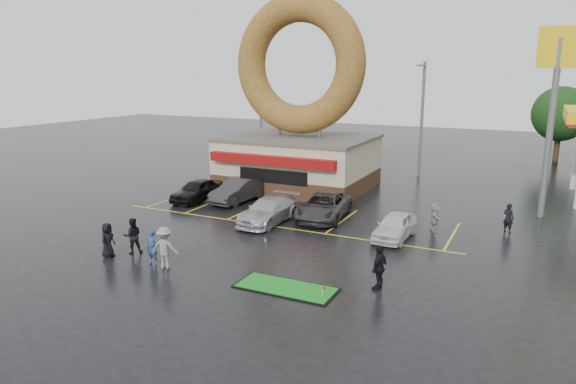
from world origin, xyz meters
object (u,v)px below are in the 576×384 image
at_px(car_white, 395,226).
at_px(putting_green, 286,288).
at_px(donut_shop, 299,126).
at_px(car_black, 197,190).
at_px(shell_sign, 555,87).
at_px(streetlight_mid, 422,116).
at_px(streetlight_left, 260,111).
at_px(car_grey, 324,206).
at_px(car_silver, 268,211).
at_px(person_cameraman, 379,267).
at_px(dumpster, 252,171).
at_px(car_dgrey, 238,191).
at_px(person_blue, 152,247).

xyz_separation_m(car_white, putting_green, (-2.17, -7.92, -0.61)).
distance_m(donut_shop, car_black, 8.74).
height_order(shell_sign, streetlight_mid, shell_sign).
xyz_separation_m(streetlight_left, car_grey, (11.83, -13.85, -4.07)).
bearing_deg(car_silver, shell_sign, 32.22).
bearing_deg(person_cameraman, putting_green, -54.41).
relative_size(car_silver, car_white, 1.25).
bearing_deg(shell_sign, dumpster, 174.50).
height_order(car_black, car_grey, car_black).
bearing_deg(car_dgrey, donut_shop, 79.48).
xyz_separation_m(car_white, dumpster, (-13.93, 9.73, 0.01)).
bearing_deg(shell_sign, streetlight_mid, 135.27).
distance_m(shell_sign, car_silver, 17.18).
distance_m(donut_shop, car_dgrey, 7.04).
bearing_deg(donut_shop, dumpster, 167.44).
relative_size(car_silver, putting_green, 1.19).
height_order(car_white, putting_green, car_white).
xyz_separation_m(streetlight_left, car_white, (16.43, -15.68, -4.14)).
bearing_deg(donut_shop, car_black, -121.46).
xyz_separation_m(streetlight_mid, car_grey, (-2.17, -14.85, -4.07)).
bearing_deg(car_silver, streetlight_mid, 76.40).
height_order(dumpster, putting_green, dumpster).
height_order(car_black, car_silver, car_black).
bearing_deg(person_cameraman, car_grey, -134.94).
bearing_deg(car_white, person_cameraman, -78.21).
relative_size(donut_shop, streetlight_mid, 1.50).
bearing_deg(dumpster, shell_sign, -1.25).
height_order(streetlight_mid, car_white, streetlight_mid).
bearing_deg(car_black, person_cameraman, -27.82).
bearing_deg(putting_green, dumpster, 123.68).
height_order(streetlight_left, streetlight_mid, same).
xyz_separation_m(donut_shop, car_white, (9.43, -8.73, -3.82)).
xyz_separation_m(car_silver, car_white, (7.04, 0.30, -0.04)).
xyz_separation_m(donut_shop, person_cameraman, (10.50, -15.13, -3.57)).
height_order(car_dgrey, car_white, car_dgrey).
bearing_deg(donut_shop, car_dgrey, -105.48).
xyz_separation_m(car_black, car_white, (13.55, -2.00, -0.07)).
height_order(donut_shop, car_silver, donut_shop).
bearing_deg(dumpster, car_grey, -36.03).
height_order(car_grey, person_blue, person_blue).
relative_size(car_silver, car_grey, 0.93).
height_order(shell_sign, car_dgrey, shell_sign).
distance_m(car_silver, dumpster, 12.16).
bearing_deg(car_dgrey, car_black, -154.04).
bearing_deg(car_silver, putting_green, -55.78).
bearing_deg(streetlight_left, putting_green, -58.85).
distance_m(streetlight_mid, putting_green, 25.05).
relative_size(car_dgrey, putting_green, 1.13).
bearing_deg(streetlight_mid, donut_shop, -131.38).
height_order(donut_shop, person_cameraman, donut_shop).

